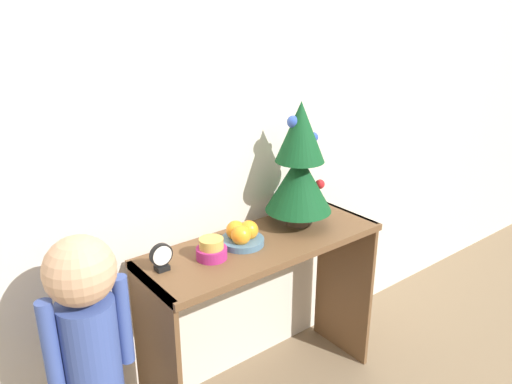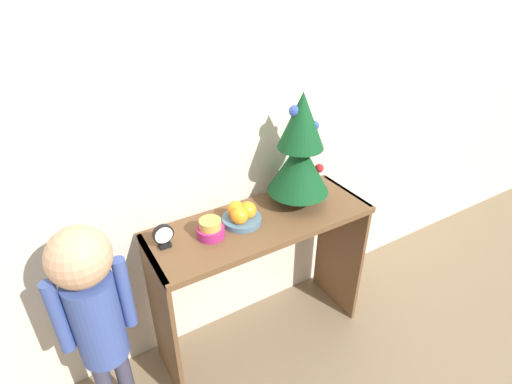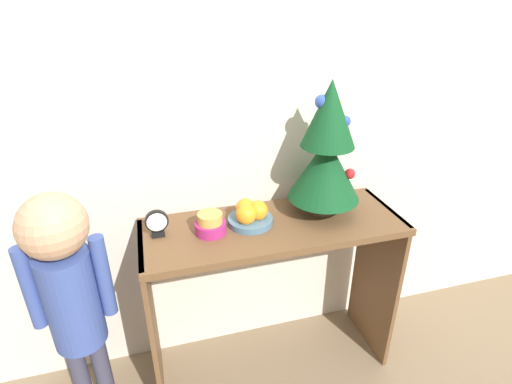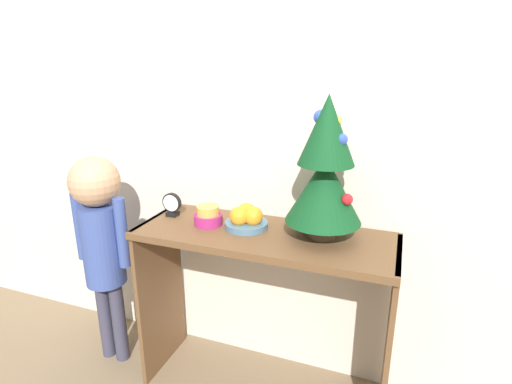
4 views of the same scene
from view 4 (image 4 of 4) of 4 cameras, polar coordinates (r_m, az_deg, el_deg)
The scene contains 7 objects.
back_wall at distance 1.78m, azimuth 3.90°, elevation 10.68°, with size 7.00×0.05×2.50m, color beige.
console_table at distance 1.76m, azimuth 1.11°, elevation -11.77°, with size 1.09×0.40×0.80m.
mini_tree at distance 1.56m, azimuth 9.88°, elevation 3.13°, with size 0.30×0.30×0.57m.
fruit_bowl at distance 1.71m, azimuth -1.40°, elevation -3.77°, with size 0.19×0.19×0.10m.
singing_bowl at distance 1.76m, azimuth -6.86°, elevation -3.46°, with size 0.12×0.12×0.09m.
desk_clock at distance 1.88m, azimuth -11.92°, elevation -1.80°, with size 0.09×0.04×0.11m.
child_figure at distance 2.04m, azimuth -21.30°, elevation -5.21°, with size 0.30×0.23×1.07m.
Camera 4 is at (0.50, -1.25, 1.46)m, focal length 28.00 mm.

